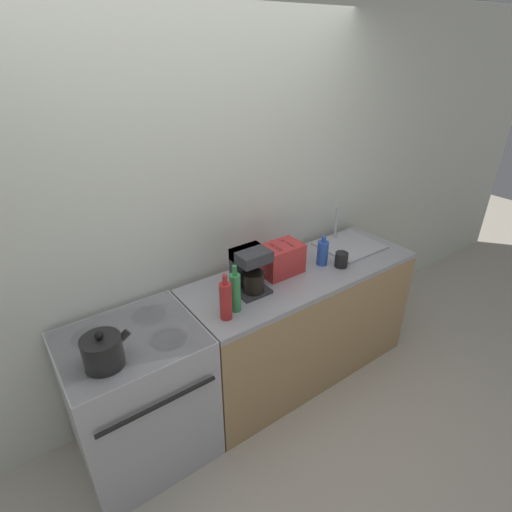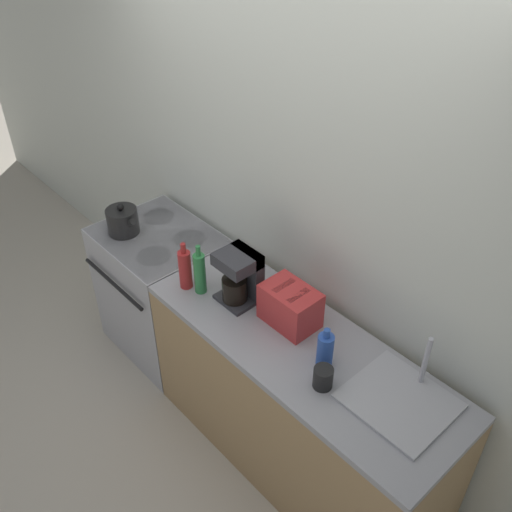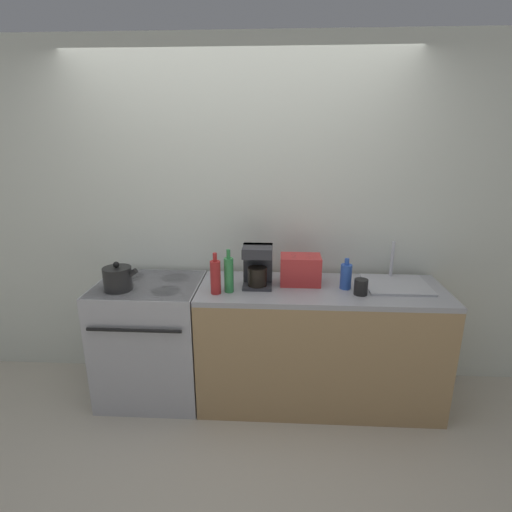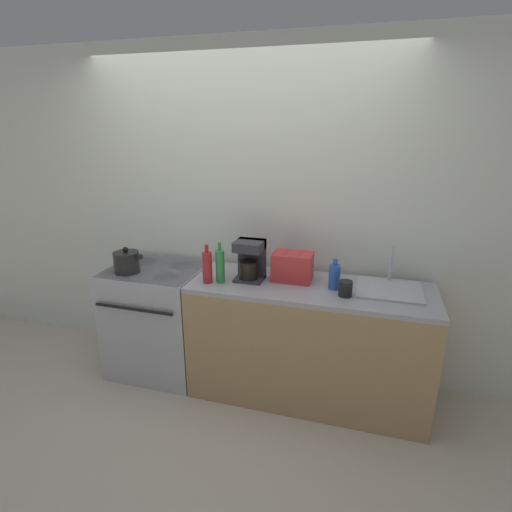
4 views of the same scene
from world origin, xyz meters
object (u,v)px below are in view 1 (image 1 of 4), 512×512
Objects in this scene: bottle_red at (226,300)px; cup_black at (341,260)px; toaster at (281,259)px; bottle_blue at (323,253)px; kettle at (103,351)px; stove at (140,397)px; bottle_green at (235,292)px; coffee_maker at (250,269)px.

cup_black is (0.97, 0.03, -0.07)m from bottle_red.
toaster reaches higher than cup_black.
bottle_red is (-0.89, -0.14, 0.03)m from bottle_blue.
kettle is at bearing -175.94° from bottle_blue.
toaster reaches higher than stove.
bottle_blue is 2.05× the size of cup_black.
kettle is 1.57m from bottle_blue.
stove is 1.50m from bottle_blue.
stove is at bearing 37.70° from kettle.
bottle_green is at bearing 0.51° from kettle.
stove is 1.22m from toaster.
stove is 0.56m from kettle.
stove is at bearing 168.93° from bottle_green.
kettle is 0.82× the size of coffee_maker.
bottle_blue is at bearing 8.85° from bottle_red.
kettle is 0.96m from coffee_maker.
coffee_maker reaches higher than toaster.
bottle_blue is 0.14m from cup_black.
bottle_red is at bearing -150.09° from coffee_maker.
stove is 1.57m from cup_black.
toaster reaches higher than kettle.
toaster is 0.95× the size of bottle_green.
toaster is at bearing 165.22° from bottle_blue.
bottle_blue is (0.61, -0.02, -0.06)m from coffee_maker.
cup_black is (0.70, -0.12, -0.10)m from coffee_maker.
bottle_blue reaches higher than stove.
bottle_green is at bearing -179.90° from cup_black.
kettle is at bearing -171.26° from toaster.
kettle is 0.85× the size of toaster.
bottle_red is (0.52, -0.15, 0.56)m from stove.
bottle_blue is at bearing 4.06° from kettle.
bottle_red is at bearing -2.25° from kettle.
bottle_green reaches higher than stove.
bottle_green reaches higher than toaster.
stove is at bearing -179.58° from coffee_maker.
toaster is at bearing 3.57° from stove.
toaster is 0.32m from bottle_blue.
bottle_green is (0.77, 0.01, 0.04)m from kettle.
kettle is 0.81× the size of bottle_green.
bottle_blue reaches higher than cup_black.
stove is 3.01× the size of bottle_green.
coffee_maker is 1.04× the size of bottle_red.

